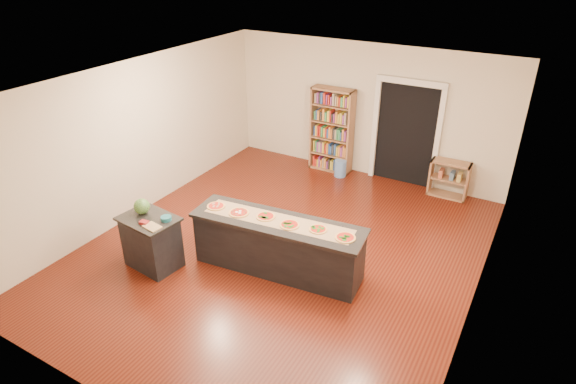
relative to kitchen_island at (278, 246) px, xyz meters
The scene contains 18 objects.
room 1.09m from the kitchen_island, 113.37° to the left, with size 6.00×7.00×2.80m.
doorway 4.08m from the kitchen_island, 80.04° to the left, with size 1.40×0.09×2.21m.
kitchen_island is the anchor object (origin of this frame).
side_counter 1.96m from the kitchen_island, 153.93° to the right, with size 0.87×0.63×0.86m.
bookshelf 3.90m from the kitchen_island, 103.03° to the left, with size 0.92×0.33×1.84m, color #9B6E4B.
low_shelf 4.14m from the kitchen_island, 65.65° to the left, with size 0.75×0.32×0.75m, color #9B6E4B.
waste_bin 3.60m from the kitchen_island, 98.55° to the left, with size 0.25×0.25×0.37m, color #5D8BD0.
kraft_paper 0.44m from the kitchen_island, 95.85° to the left, with size 2.31×0.41×0.00m, color #90714A.
watermelon 2.16m from the kitchen_island, 157.60° to the right, with size 0.24×0.24×0.24m, color #144214.
cutting_board 1.88m from the kitchen_island, 145.89° to the right, with size 0.27×0.18×0.02m, color tan.
package_red 2.02m from the kitchen_island, 149.07° to the right, with size 0.12×0.09×0.04m, color maroon.
package_teal 1.73m from the kitchen_island, 152.41° to the right, with size 0.16×0.16×0.06m, color #195966.
pizza_a 1.15m from the kitchen_island, behind, with size 0.28×0.28×0.02m.
pizza_b 0.78m from the kitchen_island, behind, with size 0.31×0.31×0.02m.
pizza_c 0.50m from the kitchen_island, behind, with size 0.30×0.30×0.02m.
pizza_d 0.50m from the kitchen_island, ahead, with size 0.30×0.30×0.02m.
pizza_e 0.78m from the kitchen_island, ahead, with size 0.28×0.28×0.02m.
pizza_f 1.15m from the kitchen_island, ahead, with size 0.29×0.29×0.02m.
Camera 1 is at (3.36, -5.71, 4.58)m, focal length 30.00 mm.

